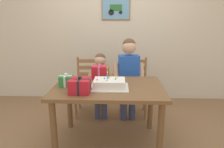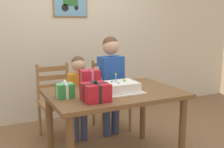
{
  "view_description": "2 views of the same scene",
  "coord_description": "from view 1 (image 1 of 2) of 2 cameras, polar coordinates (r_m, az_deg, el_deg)",
  "views": [
    {
      "loc": [
        0.13,
        -2.39,
        1.55
      ],
      "look_at": [
        0.04,
        0.18,
        0.86
      ],
      "focal_mm": 33.79,
      "sensor_mm": 36.0,
      "label": 1
    },
    {
      "loc": [
        -1.17,
        -2.36,
        1.43
      ],
      "look_at": [
        -0.01,
        0.02,
        0.92
      ],
      "focal_mm": 43.83,
      "sensor_mm": 36.0,
      "label": 2
    }
  ],
  "objects": [
    {
      "name": "child_younger",
      "position": [
        3.17,
        -3.15,
        -1.73
      ],
      "size": [
        0.39,
        0.23,
        1.04
      ],
      "color": "#38426B",
      "rests_on": "ground"
    },
    {
      "name": "gift_box_beside_cake",
      "position": [
        2.31,
        -8.68,
        -3.18
      ],
      "size": [
        0.23,
        0.22,
        0.19
      ],
      "color": "red",
      "rests_on": "dining_table"
    },
    {
      "name": "ground_plane",
      "position": [
        2.85,
        -0.95,
        -17.84
      ],
      "size": [
        20.0,
        20.0,
        0.0
      ],
      "primitive_type": "plane",
      "color": "#846042"
    },
    {
      "name": "dining_table",
      "position": [
        2.56,
        -1.01,
        -5.58
      ],
      "size": [
        1.31,
        0.89,
        0.75
      ],
      "color": "brown",
      "rests_on": "ground"
    },
    {
      "name": "gift_box_corner_small",
      "position": [
        2.57,
        -12.34,
        -1.8
      ],
      "size": [
        0.15,
        0.15,
        0.16
      ],
      "color": "#2D8E42",
      "rests_on": "dining_table"
    },
    {
      "name": "gift_box_red_large",
      "position": [
        2.81,
        -3.44,
        0.44
      ],
      "size": [
        0.2,
        0.17,
        0.21
      ],
      "color": "red",
      "rests_on": "dining_table"
    },
    {
      "name": "child_older",
      "position": [
        3.13,
        4.51,
        0.54
      ],
      "size": [
        0.47,
        0.28,
        1.26
      ],
      "color": "#38426B",
      "rests_on": "ground"
    },
    {
      "name": "chair_right",
      "position": [
        3.44,
        5.87,
        -3.34
      ],
      "size": [
        0.44,
        0.44,
        0.92
      ],
      "color": "#996B42",
      "rests_on": "ground"
    },
    {
      "name": "birthday_cake",
      "position": [
        2.45,
        -0.7,
        -2.7
      ],
      "size": [
        0.44,
        0.34,
        0.19
      ],
      "color": "white",
      "rests_on": "dining_table"
    },
    {
      "name": "chair_left",
      "position": [
        3.46,
        -6.26,
        -3.2
      ],
      "size": [
        0.43,
        0.43,
        0.92
      ],
      "color": "#996B42",
      "rests_on": "ground"
    },
    {
      "name": "back_wall",
      "position": [
        4.0,
        0.2,
        11.52
      ],
      "size": [
        6.4,
        0.11,
        2.6
      ],
      "color": "beige",
      "rests_on": "ground"
    }
  ]
}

